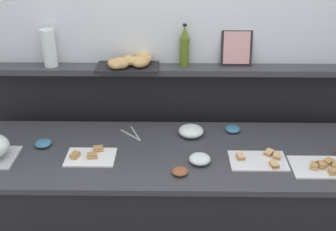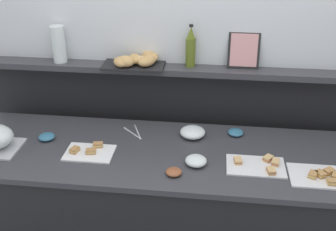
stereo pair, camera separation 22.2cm
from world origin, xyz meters
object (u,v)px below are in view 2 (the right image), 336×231
object	(u,v)px
sandwich_platter_side	(89,152)
condiment_bowl_red	(236,132)
sandwich_platter_rear	(320,176)
serving_tongs	(135,133)
sandwich_platter_front	(258,165)
condiment_bowl_dark	(174,172)
glass_bowl_large	(193,133)
glass_bowl_medium	(196,161)
water_carafe	(59,44)
bread_basket	(137,61)
framed_picture	(244,50)
olive_oil_bottle	(191,48)
condiment_bowl_cream	(47,137)

from	to	relation	value
sandwich_platter_side	condiment_bowl_red	world-z (taller)	sandwich_platter_side
sandwich_platter_side	sandwich_platter_rear	world-z (taller)	same
serving_tongs	sandwich_platter_front	bearing A→B (deg)	-20.63
serving_tongs	condiment_bowl_dark	bearing A→B (deg)	-54.48
sandwich_platter_front	glass_bowl_large	xyz separation A→B (m)	(-0.38, 0.29, 0.02)
sandwich_platter_side	glass_bowl_large	xyz separation A→B (m)	(0.59, 0.26, 0.02)
glass_bowl_medium	water_carafe	world-z (taller)	water_carafe
bread_basket	water_carafe	world-z (taller)	water_carafe
glass_bowl_large	condiment_bowl_red	xyz separation A→B (m)	(0.27, 0.05, -0.01)
condiment_bowl_dark	serving_tongs	distance (m)	0.50
glass_bowl_large	framed_picture	bearing A→B (deg)	46.56
framed_picture	glass_bowl_large	bearing A→B (deg)	-133.44
sandwich_platter_rear	olive_oil_bottle	distance (m)	1.10
bread_basket	condiment_bowl_dark	bearing A→B (deg)	-64.70
condiment_bowl_dark	water_carafe	size ratio (longest dim) A/B	0.36
condiment_bowl_red	condiment_bowl_cream	bearing A→B (deg)	-170.67
sandwich_platter_side	condiment_bowl_red	xyz separation A→B (m)	(0.86, 0.32, 0.01)
olive_oil_bottle	framed_picture	xyz separation A→B (m)	(0.34, 0.02, -0.01)
sandwich_platter_side	serving_tongs	distance (m)	0.34
framed_picture	water_carafe	bearing A→B (deg)	-178.17
condiment_bowl_red	serving_tongs	bearing A→B (deg)	-174.60
sandwich_platter_side	condiment_bowl_cream	bearing A→B (deg)	158.00
serving_tongs	glass_bowl_large	bearing A→B (deg)	1.00
condiment_bowl_dark	framed_picture	xyz separation A→B (m)	(0.37, 0.72, 0.46)
condiment_bowl_dark	condiment_bowl_cream	distance (m)	0.87
sandwich_platter_side	framed_picture	world-z (taller)	framed_picture
condiment_bowl_dark	glass_bowl_large	bearing A→B (deg)	79.57
glass_bowl_large	serving_tongs	size ratio (longest dim) A/B	0.90
sandwich_platter_rear	water_carafe	size ratio (longest dim) A/B	1.26
framed_picture	water_carafe	distance (m)	1.21
condiment_bowl_cream	framed_picture	world-z (taller)	framed_picture
sandwich_platter_rear	condiment_bowl_dark	size ratio (longest dim) A/B	3.48
bread_basket	glass_bowl_medium	bearing A→B (deg)	-52.35
bread_basket	condiment_bowl_red	bearing A→B (deg)	-16.60
sandwich_platter_rear	condiment_bowl_cream	xyz separation A→B (m)	(-1.61, 0.21, 0.01)
condiment_bowl_cream	olive_oil_bottle	size ratio (longest dim) A/B	0.36
condiment_bowl_cream	serving_tongs	bearing A→B (deg)	13.89
sandwich_platter_side	framed_picture	xyz separation A→B (m)	(0.89, 0.57, 0.47)
serving_tongs	olive_oil_bottle	world-z (taller)	olive_oil_bottle
sandwich_platter_front	framed_picture	xyz separation A→B (m)	(-0.09, 0.60, 0.47)
glass_bowl_medium	olive_oil_bottle	xyz separation A→B (m)	(-0.08, 0.60, 0.46)
glass_bowl_medium	framed_picture	distance (m)	0.81
sandwich_platter_side	condiment_bowl_dark	bearing A→B (deg)	-16.14
glass_bowl_medium	sandwich_platter_front	bearing A→B (deg)	2.61
sandwich_platter_front	sandwich_platter_rear	world-z (taller)	same
framed_picture	sandwich_platter_side	bearing A→B (deg)	-147.12
bread_basket	condiment_bowl_cream	bearing A→B (deg)	-142.72
serving_tongs	sandwich_platter_side	bearing A→B (deg)	-131.54
framed_picture	sandwich_platter_rear	bearing A→B (deg)	-57.91
glass_bowl_medium	condiment_bowl_red	xyz separation A→B (m)	(0.23, 0.36, -0.00)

